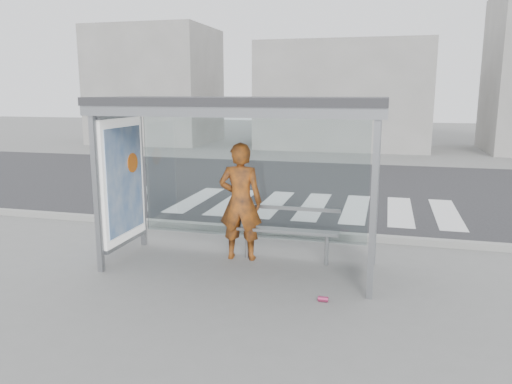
{
  "coord_description": "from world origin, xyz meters",
  "views": [
    {
      "loc": [
        2.12,
        -7.1,
        2.7
      ],
      "look_at": [
        0.21,
        0.2,
        1.18
      ],
      "focal_mm": 35.0,
      "sensor_mm": 36.0,
      "label": 1
    }
  ],
  "objects_px": {
    "soda_can": "(323,299)",
    "bench": "(287,230)",
    "person": "(241,202)",
    "bus_shelter": "(217,140)"
  },
  "relations": [
    {
      "from": "bus_shelter",
      "to": "person",
      "type": "relative_size",
      "value": 2.22
    },
    {
      "from": "bus_shelter",
      "to": "person",
      "type": "height_order",
      "value": "bus_shelter"
    },
    {
      "from": "person",
      "to": "soda_can",
      "type": "bearing_deg",
      "value": 132.4
    },
    {
      "from": "bench",
      "to": "soda_can",
      "type": "relative_size",
      "value": 12.49
    },
    {
      "from": "bus_shelter",
      "to": "soda_can",
      "type": "distance_m",
      "value": 2.84
    },
    {
      "from": "bus_shelter",
      "to": "soda_can",
      "type": "relative_size",
      "value": 31.65
    },
    {
      "from": "person",
      "to": "bench",
      "type": "xyz_separation_m",
      "value": [
        0.75,
        0.08,
        -0.44
      ]
    },
    {
      "from": "soda_can",
      "to": "bench",
      "type": "bearing_deg",
      "value": 118.1
    },
    {
      "from": "person",
      "to": "soda_can",
      "type": "xyz_separation_m",
      "value": [
        1.53,
        -1.39,
        -0.92
      ]
    },
    {
      "from": "person",
      "to": "bus_shelter",
      "type": "bearing_deg",
      "value": 48.84
    }
  ]
}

